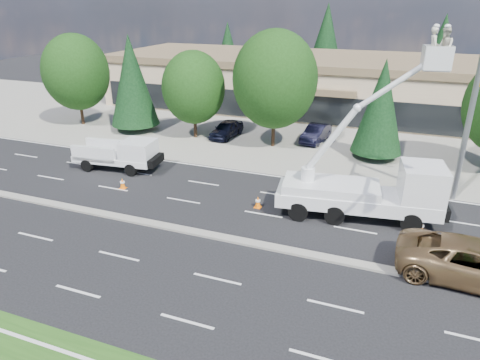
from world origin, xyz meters
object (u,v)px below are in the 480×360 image
at_px(signal_mast, 479,107).
at_px(utility_pickup, 121,157).
at_px(minivan, 475,262).
at_px(bucket_truck, 375,182).

relative_size(signal_mast, utility_pickup, 1.72).
bearing_deg(utility_pickup, signal_mast, -4.03).
bearing_deg(signal_mast, minivan, -88.97).
bearing_deg(bucket_truck, utility_pickup, 167.46).
bearing_deg(signal_mast, utility_pickup, -177.87).
bearing_deg(minivan, bucket_truck, 50.36).
bearing_deg(bucket_truck, minivan, -51.34).
relative_size(utility_pickup, minivan, 0.93).
distance_m(utility_pickup, minivan, 22.28).
xyz_separation_m(signal_mast, utility_pickup, (-21.43, -0.80, -5.15)).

